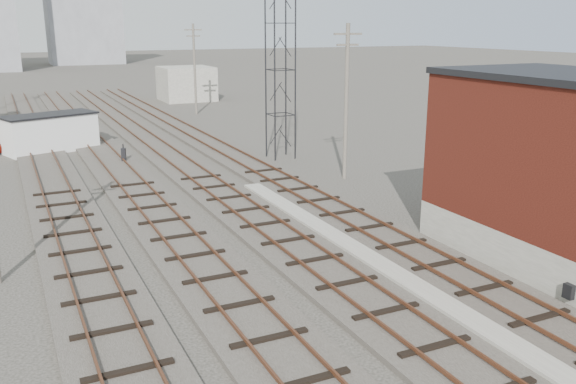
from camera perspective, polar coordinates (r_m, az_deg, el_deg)
ground at (r=64.34m, az=-14.67°, el=6.95°), size 320.00×320.00×0.00m
track_right at (r=44.87m, az=-6.33°, el=3.99°), size 3.20×90.00×0.39m
track_mid_right at (r=43.76m, az=-11.29°, el=3.49°), size 3.20×90.00×0.39m
track_mid_left at (r=43.00m, az=-16.45°, el=2.95°), size 3.20×90.00×0.39m
track_left at (r=42.61m, az=-21.76°, el=2.37°), size 3.20×90.00×0.39m
platform_curb at (r=22.44m, az=10.24°, el=-7.91°), size 0.90×28.00×0.26m
lattice_tower at (r=41.41m, az=-0.73°, el=13.45°), size 1.60×1.60×15.00m
utility_pole_right_a at (r=35.88m, az=5.48°, el=8.75°), size 1.80×0.24×9.00m
utility_pole_right_b at (r=63.44m, az=-8.73°, el=11.51°), size 1.80×0.24×9.00m
apartment_right at (r=153.95m, az=-18.71°, el=16.16°), size 16.00×12.00×26.00m
shed_right at (r=75.85m, az=-9.49°, el=9.97°), size 6.00×6.00×4.00m
switch_stand at (r=41.78m, az=-15.12°, el=3.36°), size 0.37×0.37×1.23m
site_trailer at (r=47.47m, az=-21.35°, el=5.21°), size 7.02×4.78×2.72m
car_grey at (r=55.10m, az=-25.16°, el=5.27°), size 4.41×2.44×1.21m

